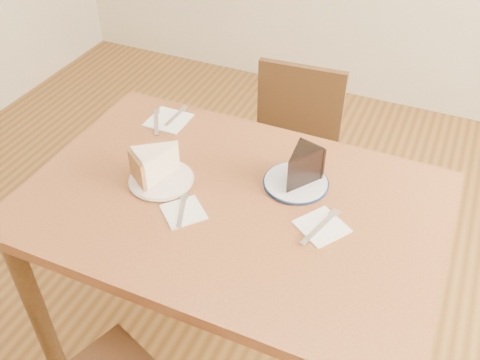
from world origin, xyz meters
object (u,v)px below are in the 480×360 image
Objects in this scene: chair_far at (288,162)px; plate_navy at (296,183)px; carrot_cake at (159,163)px; chocolate_cake at (299,170)px; plate_cream at (161,180)px; table at (232,224)px.

plate_navy is (0.17, -0.45, 0.30)m from chair_far.
chocolate_cake is (0.39, 0.13, 0.01)m from carrot_cake.
plate_cream is 0.41m from chocolate_cake.
carrot_cake reaches higher than chair_far.
table is 0.26m from chocolate_cake.
chocolate_cake is at bearing -37.04° from plate_navy.
chair_far reaches higher than plate_navy.
plate_navy is at bearing -21.60° from chocolate_cake.
chair_far is 0.72m from carrot_cake.
chocolate_cake reaches higher than chair_far.
carrot_cake is (-0.38, -0.13, 0.05)m from plate_navy.
carrot_cake is 0.41m from chocolate_cake.
chair_far is 0.70m from plate_cream.
carrot_cake is at bearing 33.75° from chocolate_cake.
chocolate_cake is (0.18, -0.46, 0.36)m from chair_far.
carrot_cake reaches higher than plate_navy.
plate_navy reaches higher than table.
table is 0.23m from plate_navy.
plate_cream is 1.55× the size of chocolate_cake.
plate_cream is at bearing -20.35° from carrot_cake.
chocolate_cake reaches higher than plate_cream.
chocolate_cake is at bearing 20.92° from plate_cream.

